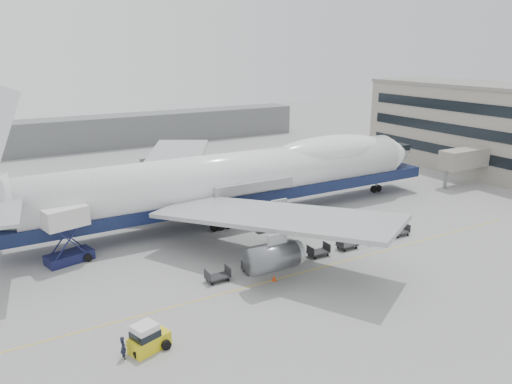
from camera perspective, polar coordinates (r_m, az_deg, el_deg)
ground at (r=56.40m, az=3.26°, el=-6.52°), size 260.00×260.00×0.00m
apron_line at (r=51.93m, az=6.94°, el=-8.69°), size 60.00×0.15×0.01m
hangar at (r=116.29m, az=-20.59°, el=6.14°), size 110.00×8.00×7.00m
airliner at (r=64.72m, az=-2.03°, el=1.75°), size 67.00×55.30×19.98m
catering_truck at (r=55.44m, az=-20.84°, el=-4.21°), size 5.11×4.02×6.04m
baggage_tug at (r=39.44m, az=-12.29°, el=-16.02°), size 3.32×2.44×2.17m
ground_worker at (r=38.95m, az=-14.94°, el=-16.80°), size 0.52×0.71×1.79m
traffic_cone at (r=49.03m, az=2.08°, el=-9.77°), size 0.42×0.42×0.63m
dolly_0 at (r=48.92m, az=-4.40°, el=-9.57°), size 2.30×1.35×1.30m
dolly_1 at (r=50.61m, az=-0.24°, el=-8.59°), size 2.30×1.35×1.30m
dolly_2 at (r=52.57m, az=3.61°, el=-7.65°), size 2.30×1.35×1.30m
dolly_3 at (r=54.75m, az=7.15°, el=-6.75°), size 2.30×1.35×1.30m
dolly_4 at (r=57.13m, az=10.40°, el=-5.89°), size 2.30×1.35×1.30m
dolly_5 at (r=59.69m, az=13.37°, el=-5.09°), size 2.30×1.35×1.30m
dolly_6 at (r=62.41m, az=16.08°, el=-4.35°), size 2.30×1.35×1.30m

